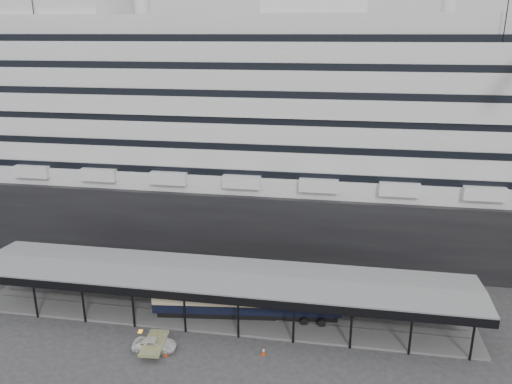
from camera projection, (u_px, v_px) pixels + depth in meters
The scene contains 8 objects.
ground at pixel (210, 339), 52.12m from camera, with size 200.00×200.00×0.00m, color #333335.
cruise_ship at pixel (260, 116), 76.57m from camera, with size 130.00×30.00×43.90m.
platform_canopy at pixel (220, 295), 56.10m from camera, with size 56.00×9.18×5.30m.
port_truck at pixel (155, 345), 50.22m from camera, with size 2.02×4.38×1.22m, color white.
pullman_carriage at pixel (247, 297), 55.56m from camera, with size 21.11×5.11×20.56m.
traffic_cone_left at pixel (171, 345), 50.66m from camera, with size 0.44×0.44×0.70m.
traffic_cone_mid at pixel (166, 353), 49.32m from camera, with size 0.46×0.46×0.77m.
traffic_cone_right at pixel (263, 351), 49.50m from camera, with size 0.51×0.51×0.83m.
Camera 1 is at (12.33, -43.49, 30.57)m, focal length 35.00 mm.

